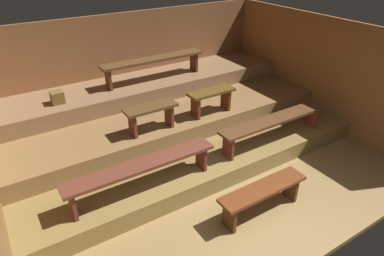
% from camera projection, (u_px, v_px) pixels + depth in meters
% --- Properties ---
extents(ground, '(7.03, 5.61, 0.08)m').
position_uv_depth(ground, '(192.00, 159.00, 6.34)').
color(ground, olive).
extents(wall_back, '(7.03, 0.06, 2.23)m').
position_uv_depth(wall_back, '(133.00, 63.00, 7.57)').
color(wall_back, brown).
rests_on(wall_back, ground).
extents(wall_right, '(0.06, 5.61, 2.23)m').
position_uv_depth(wall_right, '(316.00, 69.00, 7.25)').
color(wall_right, '#935A2F').
rests_on(wall_right, ground).
extents(platform_lower, '(6.23, 3.48, 0.31)m').
position_uv_depth(platform_lower, '(174.00, 134.00, 6.74)').
color(platform_lower, olive).
rests_on(platform_lower, ground).
extents(platform_middle, '(6.23, 2.42, 0.31)m').
position_uv_depth(platform_middle, '(160.00, 110.00, 6.97)').
color(platform_middle, olive).
rests_on(platform_middle, platform_lower).
extents(platform_upper, '(6.23, 1.20, 0.31)m').
position_uv_depth(platform_upper, '(146.00, 86.00, 7.27)').
color(platform_upper, '#866242').
rests_on(platform_upper, platform_middle).
extents(bench_floor_center, '(1.43, 0.33, 0.46)m').
position_uv_depth(bench_floor_center, '(263.00, 193.00, 4.89)').
color(bench_floor_center, '#623016').
rests_on(bench_floor_center, ground).
extents(bench_lower_left, '(2.28, 0.33, 0.46)m').
position_uv_depth(bench_lower_left, '(142.00, 168.00, 4.85)').
color(bench_lower_left, brown).
rests_on(bench_lower_left, platform_lower).
extents(bench_lower_right, '(2.28, 0.33, 0.46)m').
position_uv_depth(bench_lower_right, '(274.00, 122.00, 6.06)').
color(bench_lower_right, brown).
rests_on(bench_lower_right, platform_lower).
extents(bench_middle_left, '(0.92, 0.33, 0.46)m').
position_uv_depth(bench_middle_left, '(151.00, 113.00, 5.78)').
color(bench_middle_left, brown).
rests_on(bench_middle_left, platform_middle).
extents(bench_middle_right, '(0.92, 0.33, 0.46)m').
position_uv_depth(bench_middle_right, '(211.00, 96.00, 6.37)').
color(bench_middle_right, brown).
rests_on(bench_middle_right, platform_middle).
extents(bench_upper_center, '(2.23, 0.33, 0.46)m').
position_uv_depth(bench_upper_center, '(153.00, 62.00, 7.03)').
color(bench_upper_center, brown).
rests_on(bench_upper_center, platform_upper).
extents(wooden_crate_upper, '(0.22, 0.22, 0.22)m').
position_uv_depth(wooden_crate_upper, '(57.00, 97.00, 6.13)').
color(wooden_crate_upper, brown).
rests_on(wooden_crate_upper, platform_upper).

